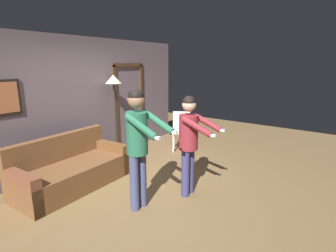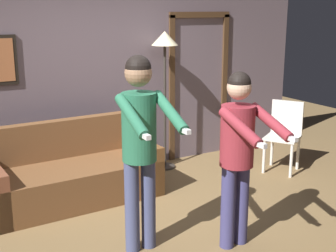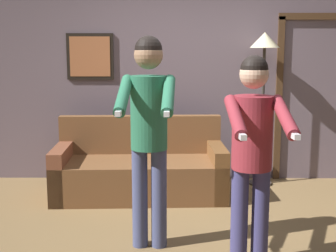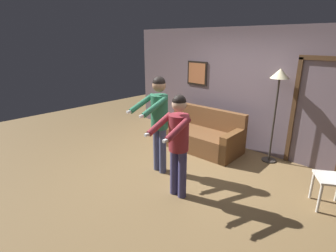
{
  "view_description": "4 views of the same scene",
  "coord_description": "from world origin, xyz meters",
  "px_view_note": "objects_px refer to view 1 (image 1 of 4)",
  "views": [
    {
      "loc": [
        -2.99,
        -2.61,
        2.09
      ],
      "look_at": [
        -0.05,
        -0.47,
        1.21
      ],
      "focal_mm": 28.0,
      "sensor_mm": 36.0,
      "label": 1
    },
    {
      "loc": [
        -2.11,
        -3.69,
        2.13
      ],
      "look_at": [
        -0.24,
        -0.39,
        1.17
      ],
      "focal_mm": 50.0,
      "sensor_mm": 36.0,
      "label": 2
    },
    {
      "loc": [
        -0.24,
        -3.95,
        1.66
      ],
      "look_at": [
        -0.26,
        -0.24,
        1.04
      ],
      "focal_mm": 50.0,
      "sensor_mm": 36.0,
      "label": 3
    },
    {
      "loc": [
        2.76,
        -3.26,
        2.35
      ],
      "look_at": [
        -0.0,
        -0.41,
        1.03
      ],
      "focal_mm": 28.0,
      "sensor_mm": 36.0,
      "label": 4
    }
  ],
  "objects_px": {
    "person_standing_left": "(138,138)",
    "dining_chair_distant": "(181,128)",
    "person_standing_right": "(190,137)",
    "torchiere_lamp": "(114,89)",
    "couch": "(71,171)"
  },
  "relations": [
    {
      "from": "person_standing_right",
      "to": "torchiere_lamp",
      "type": "bearing_deg",
      "value": 77.26
    },
    {
      "from": "couch",
      "to": "person_standing_left",
      "type": "distance_m",
      "value": 1.64
    },
    {
      "from": "torchiere_lamp",
      "to": "person_standing_left",
      "type": "relative_size",
      "value": 1.05
    },
    {
      "from": "person_standing_left",
      "to": "dining_chair_distant",
      "type": "relative_size",
      "value": 1.89
    },
    {
      "from": "person_standing_left",
      "to": "dining_chair_distant",
      "type": "bearing_deg",
      "value": 20.9
    },
    {
      "from": "dining_chair_distant",
      "to": "torchiere_lamp",
      "type": "bearing_deg",
      "value": 147.77
    },
    {
      "from": "couch",
      "to": "dining_chair_distant",
      "type": "relative_size",
      "value": 2.08
    },
    {
      "from": "person_standing_right",
      "to": "dining_chair_distant",
      "type": "height_order",
      "value": "person_standing_right"
    },
    {
      "from": "couch",
      "to": "dining_chair_distant",
      "type": "bearing_deg",
      "value": -8.43
    },
    {
      "from": "couch",
      "to": "person_standing_right",
      "type": "height_order",
      "value": "person_standing_right"
    },
    {
      "from": "couch",
      "to": "person_standing_right",
      "type": "distance_m",
      "value": 2.13
    },
    {
      "from": "person_standing_right",
      "to": "dining_chair_distant",
      "type": "distance_m",
      "value": 2.34
    },
    {
      "from": "dining_chair_distant",
      "to": "person_standing_right",
      "type": "bearing_deg",
      "value": -143.63
    },
    {
      "from": "couch",
      "to": "person_standing_left",
      "type": "height_order",
      "value": "person_standing_left"
    },
    {
      "from": "torchiere_lamp",
      "to": "person_standing_right",
      "type": "xyz_separation_m",
      "value": [
        -0.5,
        -2.22,
        -0.59
      ]
    }
  ]
}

